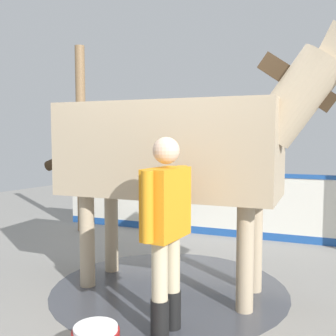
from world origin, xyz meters
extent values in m
cube|color=gray|center=(0.00, 0.00, -0.01)|extent=(16.00, 16.00, 0.02)
cylinder|color=#42444C|center=(0.00, -0.12, 0.00)|extent=(2.48, 2.48, 0.00)
cube|color=silver|center=(-2.36, -0.53, 0.49)|extent=(1.05, 5.67, 0.98)
cube|color=#1E4C99|center=(-2.36, -0.53, 1.01)|extent=(1.07, 5.68, 0.06)
cube|color=#1E4C99|center=(-2.36, -0.53, 0.06)|extent=(1.06, 5.67, 0.12)
cylinder|color=olive|center=(-1.44, -2.73, 1.55)|extent=(0.16, 0.16, 3.10)
cube|color=tan|center=(0.00, -0.12, 1.48)|extent=(1.31, 2.35, 0.95)
cylinder|color=tan|center=(-0.40, 0.67, 0.50)|extent=(0.16, 0.16, 1.00)
cylinder|color=tan|center=(0.11, 0.76, 0.50)|extent=(0.16, 0.16, 1.00)
cylinder|color=tan|center=(-0.11, -1.00, 0.50)|extent=(0.16, 0.16, 1.00)
cylinder|color=tan|center=(0.40, -0.91, 0.50)|extent=(0.16, 0.16, 1.00)
cylinder|color=tan|center=(-0.22, 1.10, 1.96)|extent=(0.56, 0.89, 0.93)
cube|color=#382819|center=(-0.22, 1.10, 2.10)|extent=(0.18, 0.71, 0.57)
cylinder|color=#382819|center=(0.21, -1.31, 1.38)|extent=(0.24, 0.71, 0.35)
cylinder|color=black|center=(0.94, 0.36, 0.16)|extent=(0.15, 0.15, 0.32)
cylinder|color=#C6B793|center=(0.94, 0.36, 0.56)|extent=(0.13, 0.13, 0.48)
cylinder|color=black|center=(0.73, 0.35, 0.16)|extent=(0.15, 0.15, 0.32)
cylinder|color=#C6B793|center=(0.73, 0.35, 0.56)|extent=(0.13, 0.13, 0.48)
cube|color=orange|center=(0.84, 0.36, 1.08)|extent=(0.47, 0.24, 0.56)
cylinder|color=orange|center=(1.12, 0.37, 1.09)|extent=(0.09, 0.09, 0.54)
cylinder|color=orange|center=(0.55, 0.35, 1.09)|extent=(0.09, 0.09, 0.54)
sphere|color=beige|center=(0.84, 0.36, 1.50)|extent=(0.22, 0.22, 0.22)
cylinder|color=white|center=(1.53, 0.22, 0.30)|extent=(0.30, 0.30, 0.03)
camera|label=1|loc=(3.51, 2.01, 1.62)|focal=42.53mm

